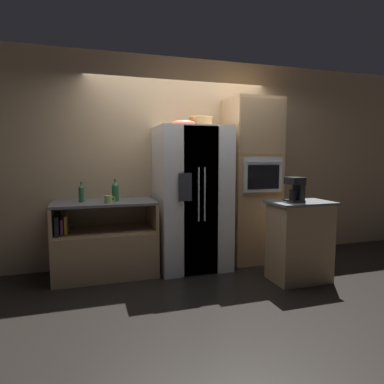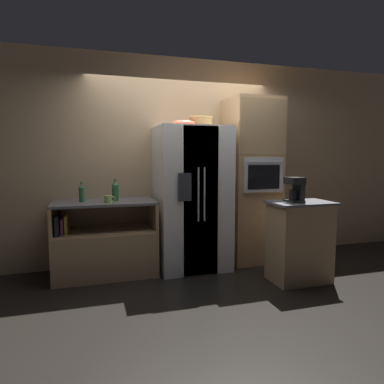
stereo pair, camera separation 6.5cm
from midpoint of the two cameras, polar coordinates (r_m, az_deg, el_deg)
ground_plane at (r=4.60m, az=-0.88°, el=-12.65°), size 20.00×20.00×0.00m
wall_back at (r=4.80m, az=-2.49°, el=5.15°), size 12.00×0.06×2.80m
counter_left at (r=4.43m, az=-14.77°, el=-9.09°), size 1.23×0.67×0.92m
refrigerator at (r=4.46m, az=-0.42°, el=-1.05°), size 0.91×0.78×1.85m
wall_oven at (r=4.83m, az=9.47°, el=1.85°), size 0.68×0.68×2.25m
island_counter at (r=4.25m, az=17.06°, el=-7.82°), size 0.72×0.48×0.95m
wicker_basket at (r=4.53m, az=1.05°, el=11.65°), size 0.31×0.31×0.13m
fruit_bowl at (r=4.39m, az=-1.84°, el=11.39°), size 0.30×0.30×0.07m
bottle_tall at (r=4.29m, az=-13.09°, el=0.14°), size 0.08×0.08×0.27m
bottle_short at (r=4.30m, az=-18.36°, el=-0.18°), size 0.07×0.07×0.24m
mug at (r=4.15m, az=-14.16°, el=-1.18°), size 0.13×0.09×0.09m
coffee_maker at (r=4.10m, az=16.52°, el=0.58°), size 0.17×0.20×0.29m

